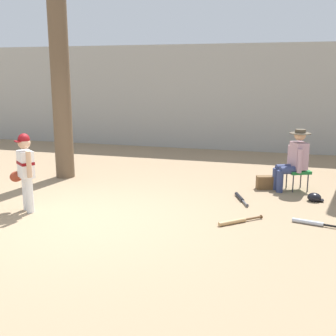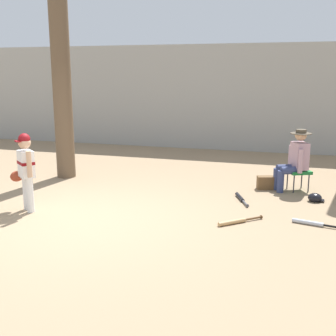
{
  "view_description": "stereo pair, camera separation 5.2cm",
  "coord_description": "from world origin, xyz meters",
  "px_view_note": "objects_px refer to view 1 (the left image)",
  "views": [
    {
      "loc": [
        3.03,
        -5.76,
        2.27
      ],
      "look_at": [
        1.14,
        0.76,
        0.75
      ],
      "focal_mm": 45.98,
      "sensor_mm": 36.0,
      "label": 1
    },
    {
      "loc": [
        3.08,
        -5.75,
        2.27
      ],
      "look_at": [
        1.14,
        0.76,
        0.75
      ],
      "focal_mm": 45.98,
      "sensor_mm": 36.0,
      "label": 2
    }
  ],
  "objects_px": {
    "young_ballplayer": "(25,167)",
    "folding_stool": "(298,172)",
    "bat_aluminum_silver": "(312,223)",
    "batting_helmet_black": "(314,197)",
    "bat_black_composite": "(240,198)",
    "seated_spectator": "(294,158)",
    "bat_wood_tan": "(236,221)",
    "handbag_beside_stool": "(265,182)",
    "tree_near_player": "(60,71)"
  },
  "relations": [
    {
      "from": "young_ballplayer",
      "to": "folding_stool",
      "type": "distance_m",
      "value": 5.05
    },
    {
      "from": "folding_stool",
      "to": "bat_aluminum_silver",
      "type": "relative_size",
      "value": 0.69
    },
    {
      "from": "young_ballplayer",
      "to": "bat_aluminum_silver",
      "type": "xyz_separation_m",
      "value": [
        4.53,
        0.61,
        -0.71
      ]
    },
    {
      "from": "seated_spectator",
      "to": "bat_aluminum_silver",
      "type": "bearing_deg",
      "value": -81.06
    },
    {
      "from": "bat_black_composite",
      "to": "tree_near_player",
      "type": "bearing_deg",
      "value": 169.95
    },
    {
      "from": "tree_near_player",
      "to": "seated_spectator",
      "type": "xyz_separation_m",
      "value": [
        4.83,
        0.23,
        -1.64
      ]
    },
    {
      "from": "handbag_beside_stool",
      "to": "bat_black_composite",
      "type": "bearing_deg",
      "value": -113.45
    },
    {
      "from": "folding_stool",
      "to": "tree_near_player",
      "type": "bearing_deg",
      "value": -176.79
    },
    {
      "from": "bat_wood_tan",
      "to": "tree_near_player",
      "type": "bearing_deg",
      "value": 153.72
    },
    {
      "from": "tree_near_player",
      "to": "handbag_beside_stool",
      "type": "bearing_deg",
      "value": 2.5
    },
    {
      "from": "young_ballplayer",
      "to": "seated_spectator",
      "type": "distance_m",
      "value": 4.94
    },
    {
      "from": "tree_near_player",
      "to": "bat_wood_tan",
      "type": "height_order",
      "value": "tree_near_player"
    },
    {
      "from": "folding_stool",
      "to": "young_ballplayer",
      "type": "bearing_deg",
      "value": -148.87
    },
    {
      "from": "bat_aluminum_silver",
      "to": "batting_helmet_black",
      "type": "bearing_deg",
      "value": 86.27
    },
    {
      "from": "folding_stool",
      "to": "seated_spectator",
      "type": "height_order",
      "value": "seated_spectator"
    },
    {
      "from": "tree_near_player",
      "to": "bat_black_composite",
      "type": "xyz_separation_m",
      "value": [
        3.93,
        -0.7,
        -2.25
      ]
    },
    {
      "from": "seated_spectator",
      "to": "young_ballplayer",
      "type": "bearing_deg",
      "value": -148.74
    },
    {
      "from": "young_ballplayer",
      "to": "batting_helmet_black",
      "type": "xyz_separation_m",
      "value": [
        4.62,
        1.91,
        -0.67
      ]
    },
    {
      "from": "batting_helmet_black",
      "to": "bat_aluminum_silver",
      "type": "bearing_deg",
      "value": -93.73
    },
    {
      "from": "folding_stool",
      "to": "batting_helmet_black",
      "type": "xyz_separation_m",
      "value": [
        0.3,
        -0.7,
        -0.29
      ]
    },
    {
      "from": "tree_near_player",
      "to": "batting_helmet_black",
      "type": "bearing_deg",
      "value": -4.63
    },
    {
      "from": "tree_near_player",
      "to": "bat_black_composite",
      "type": "relative_size",
      "value": 7.27
    },
    {
      "from": "tree_near_player",
      "to": "handbag_beside_stool",
      "type": "distance_m",
      "value": 4.83
    },
    {
      "from": "young_ballplayer",
      "to": "handbag_beside_stool",
      "type": "distance_m",
      "value": 4.53
    },
    {
      "from": "bat_black_composite",
      "to": "batting_helmet_black",
      "type": "height_order",
      "value": "batting_helmet_black"
    },
    {
      "from": "seated_spectator",
      "to": "batting_helmet_black",
      "type": "distance_m",
      "value": 0.95
    },
    {
      "from": "seated_spectator",
      "to": "bat_wood_tan",
      "type": "relative_size",
      "value": 1.91
    },
    {
      "from": "young_ballplayer",
      "to": "seated_spectator",
      "type": "height_order",
      "value": "young_ballplayer"
    },
    {
      "from": "handbag_beside_stool",
      "to": "bat_aluminum_silver",
      "type": "height_order",
      "value": "handbag_beside_stool"
    },
    {
      "from": "young_ballplayer",
      "to": "folding_stool",
      "type": "relative_size",
      "value": 2.46
    },
    {
      "from": "tree_near_player",
      "to": "seated_spectator",
      "type": "relative_size",
      "value": 4.35
    },
    {
      "from": "folding_stool",
      "to": "batting_helmet_black",
      "type": "bearing_deg",
      "value": -66.53
    },
    {
      "from": "young_ballplayer",
      "to": "handbag_beside_stool",
      "type": "bearing_deg",
      "value": 34.15
    },
    {
      "from": "tree_near_player",
      "to": "batting_helmet_black",
      "type": "height_order",
      "value": "tree_near_player"
    },
    {
      "from": "young_ballplayer",
      "to": "folding_stool",
      "type": "xyz_separation_m",
      "value": [
        4.31,
        2.61,
        -0.38
      ]
    },
    {
      "from": "bat_aluminum_silver",
      "to": "batting_helmet_black",
      "type": "relative_size",
      "value": 2.72
    },
    {
      "from": "batting_helmet_black",
      "to": "seated_spectator",
      "type": "bearing_deg",
      "value": 120.87
    },
    {
      "from": "folding_stool",
      "to": "bat_black_composite",
      "type": "distance_m",
      "value": 1.42
    },
    {
      "from": "tree_near_player",
      "to": "bat_black_composite",
      "type": "distance_m",
      "value": 4.59
    },
    {
      "from": "bat_wood_tan",
      "to": "batting_helmet_black",
      "type": "bearing_deg",
      "value": 52.34
    },
    {
      "from": "tree_near_player",
      "to": "bat_aluminum_silver",
      "type": "height_order",
      "value": "tree_near_player"
    },
    {
      "from": "tree_near_player",
      "to": "bat_aluminum_silver",
      "type": "xyz_separation_m",
      "value": [
        5.14,
        -1.72,
        -2.25
      ]
    },
    {
      "from": "seated_spectator",
      "to": "bat_wood_tan",
      "type": "distance_m",
      "value": 2.44
    },
    {
      "from": "young_ballplayer",
      "to": "bat_wood_tan",
      "type": "xyz_separation_m",
      "value": [
        3.41,
        0.35,
        -0.71
      ]
    },
    {
      "from": "folding_stool",
      "to": "handbag_beside_stool",
      "type": "bearing_deg",
      "value": -171.73
    },
    {
      "from": "bat_wood_tan",
      "to": "bat_aluminum_silver",
      "type": "relative_size",
      "value": 0.81
    },
    {
      "from": "handbag_beside_stool",
      "to": "bat_wood_tan",
      "type": "relative_size",
      "value": 0.54
    },
    {
      "from": "bat_black_composite",
      "to": "batting_helmet_black",
      "type": "relative_size",
      "value": 2.53
    },
    {
      "from": "bat_aluminum_silver",
      "to": "bat_black_composite",
      "type": "height_order",
      "value": "same"
    },
    {
      "from": "seated_spectator",
      "to": "batting_helmet_black",
      "type": "bearing_deg",
      "value": -59.13
    }
  ]
}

